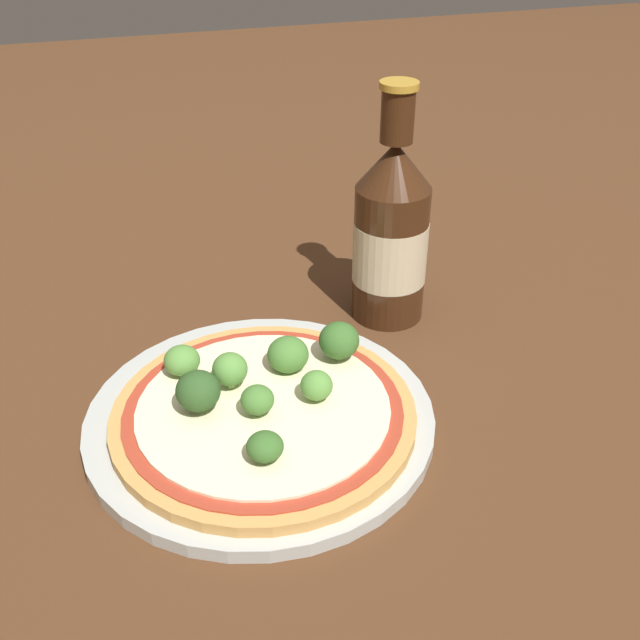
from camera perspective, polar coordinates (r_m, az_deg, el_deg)
The scene contains 12 objects.
ground_plane at distance 0.63m, azimuth -3.99°, elevation -7.79°, with size 3.00×3.00×0.00m, color #4C2D19.
plate at distance 0.62m, azimuth -4.57°, elevation -7.46°, with size 0.28×0.28×0.01m.
pizza at distance 0.61m, azimuth -4.31°, elevation -7.06°, with size 0.25×0.25×0.01m.
broccoli_floret_0 at distance 0.55m, azimuth -4.22°, elevation -9.61°, with size 0.03×0.03×0.02m.
broccoli_floret_1 at distance 0.63m, azimuth -2.46°, elevation -2.64°, with size 0.04×0.04×0.03m.
broccoli_floret_2 at distance 0.61m, azimuth -6.88°, elevation -3.76°, with size 0.03×0.03×0.03m.
broccoli_floret_3 at distance 0.64m, azimuth 1.46°, elevation -1.57°, with size 0.03×0.03×0.04m.
broccoli_floret_4 at distance 0.64m, azimuth -10.48°, elevation -3.05°, with size 0.03×0.03×0.03m.
broccoli_floret_5 at distance 0.60m, azimuth -0.27°, elevation -5.02°, with size 0.03×0.03×0.03m.
broccoli_floret_6 at distance 0.59m, azimuth -4.79°, elevation -6.09°, with size 0.03×0.03×0.03m.
broccoli_floret_7 at distance 0.59m, azimuth -9.20°, elevation -5.62°, with size 0.04×0.04×0.04m.
beer_bottle at distance 0.72m, azimuth 5.43°, elevation 6.59°, with size 0.07×0.07×0.23m.
Camera 1 is at (-0.10, -0.46, 0.41)m, focal length 42.00 mm.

